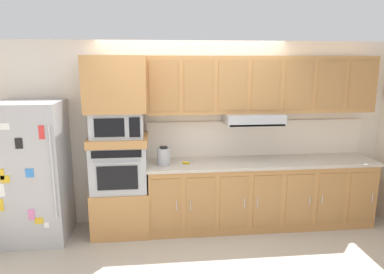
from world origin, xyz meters
The scene contains 14 objects.
ground_plane centered at (0.00, 0.00, 0.00)m, with size 9.60×9.60×0.00m, color #B2A899.
back_kitchen_wall centered at (0.00, 1.11, 1.25)m, with size 6.20×0.12×2.50m, color silver.
refrigerator centered at (-2.02, 0.68, 0.88)m, with size 0.76×0.73×1.76m.
oven_base_cabinet centered at (-0.98, 0.75, 0.30)m, with size 0.74×0.62×0.60m, color #B77F47.
built_in_oven centered at (-0.98, 0.75, 0.90)m, with size 0.70×0.62×0.60m.
appliance_mid_shelf centered at (-0.98, 0.75, 1.25)m, with size 0.74×0.62×0.10m, color #B77F47.
microwave centered at (-0.98, 0.75, 1.46)m, with size 0.64×0.54×0.32m.
appliance_upper_cabinet centered at (-0.98, 0.75, 1.96)m, with size 0.74×0.62×0.68m, color #B77F47.
lower_cabinet_run centered at (0.91, 0.75, 0.44)m, with size 3.04×0.63×0.88m.
countertop_slab centered at (0.91, 0.75, 0.90)m, with size 3.08×0.64×0.04m, color #BCB2A3.
backsplash_panel centered at (0.91, 1.04, 1.17)m, with size 3.08×0.02×0.50m, color white.
upper_cabinet_with_hood centered at (0.90, 0.87, 1.90)m, with size 3.04×0.48×0.88m.
screwdriver centered at (-0.11, 0.71, 0.93)m, with size 0.17×0.17×0.03m.
electric_kettle centered at (-0.41, 0.70, 1.03)m, with size 0.17×0.17×0.24m.
Camera 1 is at (-0.50, -3.71, 2.23)m, focal length 33.05 mm.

